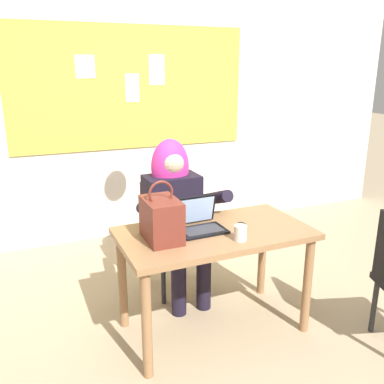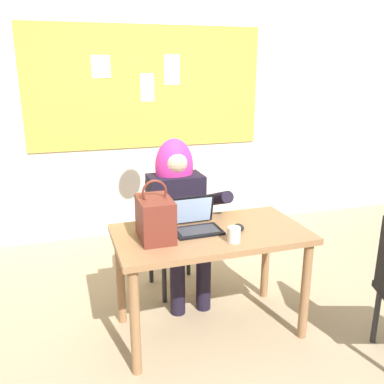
% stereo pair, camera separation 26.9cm
% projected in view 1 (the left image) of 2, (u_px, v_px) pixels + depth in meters
% --- Properties ---
extents(ground_plane, '(24.00, 24.00, 0.00)m').
position_uv_depth(ground_plane, '(215.00, 333.00, 2.85)').
color(ground_plane, tan).
extents(wall_back_bulletin, '(6.42, 2.13, 2.84)m').
position_uv_depth(wall_back_bulletin, '(131.00, 100.00, 4.21)').
color(wall_back_bulletin, silver).
rests_on(wall_back_bulletin, ground).
extents(desk_main, '(1.26, 0.69, 0.73)m').
position_uv_depth(desk_main, '(215.00, 245.00, 2.73)').
color(desk_main, '#8E6642').
rests_on(desk_main, ground).
extents(chair_at_desk, '(0.46, 0.46, 0.88)m').
position_uv_depth(chair_at_desk, '(169.00, 229.00, 3.36)').
color(chair_at_desk, '#4C1E19').
rests_on(chair_at_desk, ground).
extents(person_costumed, '(0.60, 0.61, 1.23)m').
position_uv_depth(person_costumed, '(175.00, 207.00, 3.18)').
color(person_costumed, black).
rests_on(person_costumed, ground).
extents(laptop, '(0.31, 0.26, 0.21)m').
position_uv_depth(laptop, '(199.00, 223.00, 2.71)').
color(laptop, black).
rests_on(laptop, desk_main).
extents(computer_mouse, '(0.08, 0.11, 0.03)m').
position_uv_depth(computer_mouse, '(242.00, 225.00, 2.74)').
color(computer_mouse, black).
rests_on(computer_mouse, desk_main).
extents(handbag, '(0.20, 0.30, 0.38)m').
position_uv_depth(handbag, '(161.00, 219.00, 2.52)').
color(handbag, maroon).
rests_on(handbag, desk_main).
extents(coffee_mug, '(0.08, 0.08, 0.09)m').
position_uv_depth(coffee_mug, '(240.00, 233.00, 2.54)').
color(coffee_mug, silver).
rests_on(coffee_mug, desk_main).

